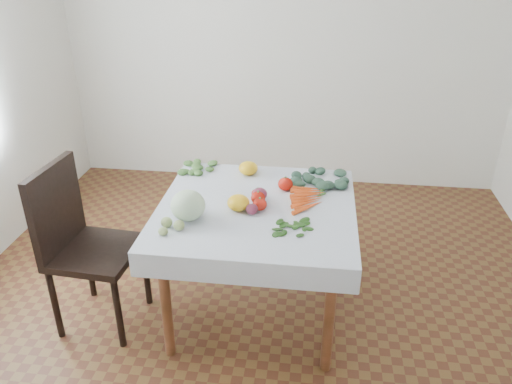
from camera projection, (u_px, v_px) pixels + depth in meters
ground at (256, 309)px, 3.21m from camera, size 4.00×4.00×0.00m
back_wall at (285, 39)px, 4.37m from camera, size 4.00×0.04×2.70m
table at (256, 221)px, 2.91m from camera, size 1.00×1.00×0.75m
tablecloth at (256, 206)px, 2.87m from camera, size 1.12×1.12×0.01m
chair at (79, 237)px, 2.88m from camera, size 0.50×0.50×1.02m
cabbage at (188, 205)px, 2.69m from camera, size 0.21×0.21×0.17m
tomato_a at (285, 184)px, 3.03m from camera, size 0.10×0.10×0.08m
tomato_b at (258, 198)px, 2.87m from camera, size 0.09×0.09×0.07m
tomato_c at (258, 194)px, 2.92m from camera, size 0.10×0.10×0.07m
tomato_d at (260, 204)px, 2.81m from camera, size 0.10×0.10×0.07m
heirloom_back at (248, 168)px, 3.23m from camera, size 0.16×0.16×0.09m
heirloom_front at (238, 203)px, 2.80m from camera, size 0.17×0.17×0.09m
onion_a at (260, 194)px, 2.91m from camera, size 0.10×0.10×0.08m
onion_b at (252, 209)px, 2.77m from camera, size 0.09×0.09×0.06m
tomatillo_cluster at (175, 229)px, 2.59m from camera, size 0.11×0.11×0.05m
carrot_bunch at (308, 198)px, 2.92m from camera, size 0.20×0.35×0.03m
kale_bunch at (320, 178)px, 3.15m from camera, size 0.32×0.27×0.04m
basil_bunch at (290, 226)px, 2.65m from camera, size 0.23×0.20×0.01m
dill_bunch at (200, 168)px, 3.30m from camera, size 0.24×0.22×0.03m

